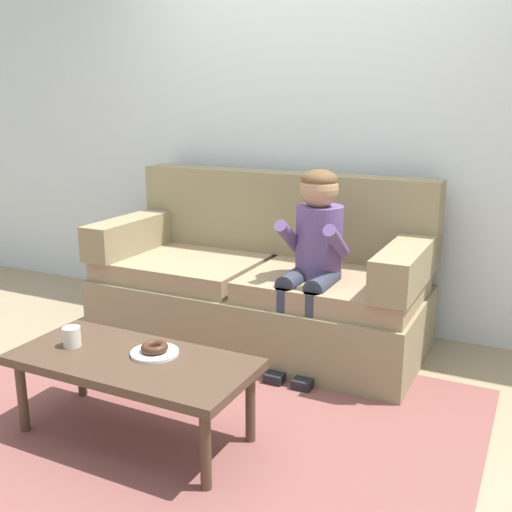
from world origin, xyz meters
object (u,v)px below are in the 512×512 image
(couch, at_px, (262,284))
(toy_controller, at_px, (99,361))
(person_child, at_px, (314,250))
(donut, at_px, (154,347))
(coffee_table, at_px, (133,366))
(mug, at_px, (72,337))

(couch, relative_size, toy_controller, 8.79)
(couch, height_order, person_child, person_child)
(couch, distance_m, toy_controller, 1.07)
(toy_controller, bearing_deg, donut, -53.36)
(toy_controller, bearing_deg, coffee_table, -60.02)
(person_child, relative_size, toy_controller, 4.87)
(toy_controller, bearing_deg, couch, 28.05)
(coffee_table, relative_size, toy_controller, 4.74)
(person_child, height_order, toy_controller, person_child)
(couch, xyz_separation_m, donut, (0.07, -1.22, 0.06))
(couch, relative_size, coffee_table, 1.85)
(couch, height_order, coffee_table, couch)
(person_child, bearing_deg, couch, 152.61)
(mug, bearing_deg, coffee_table, 3.19)
(donut, height_order, mug, mug)
(person_child, distance_m, toy_controller, 1.37)
(donut, bearing_deg, couch, 93.07)
(donut, bearing_deg, toy_controller, 148.34)
(mug, bearing_deg, couch, 76.22)
(coffee_table, xyz_separation_m, toy_controller, (-0.65, 0.52, -0.32))
(mug, distance_m, toy_controller, 0.75)
(mug, relative_size, toy_controller, 0.40)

